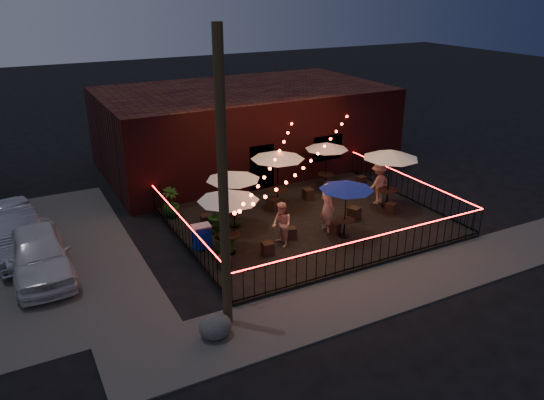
{
  "coord_description": "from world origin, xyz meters",
  "views": [
    {
      "loc": [
        -10.09,
        -14.14,
        8.75
      ],
      "look_at": [
        -1.41,
        2.36,
        1.18
      ],
      "focal_mm": 35.0,
      "sensor_mm": 36.0,
      "label": 1
    }
  ],
  "objects_px": {
    "cafe_table_3": "(278,156)",
    "boulder": "(215,327)",
    "utility_pole": "(223,189)",
    "cafe_table_1": "(233,176)",
    "cafe_table_4": "(391,155)",
    "cooler": "(202,236)",
    "cafe_table_2": "(347,186)",
    "cafe_table_5": "(327,146)",
    "cafe_table_0": "(228,197)"
  },
  "relations": [
    {
      "from": "cafe_table_5",
      "to": "cooler",
      "type": "xyz_separation_m",
      "value": [
        -7.12,
        -2.99,
        -1.52
      ]
    },
    {
      "from": "cafe_table_4",
      "to": "cafe_table_2",
      "type": "bearing_deg",
      "value": -155.07
    },
    {
      "from": "cafe_table_2",
      "to": "cafe_table_4",
      "type": "relative_size",
      "value": 0.78
    },
    {
      "from": "cafe_table_1",
      "to": "cooler",
      "type": "bearing_deg",
      "value": -148.21
    },
    {
      "from": "cafe_table_4",
      "to": "boulder",
      "type": "xyz_separation_m",
      "value": [
        -9.59,
        -4.73,
        -2.08
      ]
    },
    {
      "from": "cafe_table_0",
      "to": "cafe_table_3",
      "type": "relative_size",
      "value": 0.99
    },
    {
      "from": "cafe_table_3",
      "to": "cafe_table_4",
      "type": "xyz_separation_m",
      "value": [
        3.99,
        -2.2,
        0.06
      ]
    },
    {
      "from": "cafe_table_1",
      "to": "cafe_table_3",
      "type": "xyz_separation_m",
      "value": [
        2.41,
        1.0,
        0.17
      ]
    },
    {
      "from": "cafe_table_1",
      "to": "cafe_table_4",
      "type": "xyz_separation_m",
      "value": [
        6.4,
        -1.2,
        0.23
      ]
    },
    {
      "from": "cafe_table_2",
      "to": "cafe_table_3",
      "type": "relative_size",
      "value": 0.79
    },
    {
      "from": "cafe_table_2",
      "to": "cafe_table_1",
      "type": "bearing_deg",
      "value": 140.17
    },
    {
      "from": "cafe_table_0",
      "to": "cafe_table_4",
      "type": "bearing_deg",
      "value": 5.66
    },
    {
      "from": "cafe_table_4",
      "to": "boulder",
      "type": "relative_size",
      "value": 3.14
    },
    {
      "from": "cafe_table_2",
      "to": "boulder",
      "type": "height_order",
      "value": "cafe_table_2"
    },
    {
      "from": "cooler",
      "to": "cafe_table_3",
      "type": "bearing_deg",
      "value": 29.18
    },
    {
      "from": "cooler",
      "to": "cafe_table_2",
      "type": "bearing_deg",
      "value": -15.42
    },
    {
      "from": "cafe_table_1",
      "to": "cafe_table_4",
      "type": "distance_m",
      "value": 6.51
    },
    {
      "from": "cafe_table_3",
      "to": "cafe_table_5",
      "type": "bearing_deg",
      "value": 17.16
    },
    {
      "from": "cafe_table_0",
      "to": "cafe_table_1",
      "type": "distance_m",
      "value": 2.19
    },
    {
      "from": "cafe_table_2",
      "to": "cafe_table_3",
      "type": "xyz_separation_m",
      "value": [
        -0.8,
        3.68,
        0.24
      ]
    },
    {
      "from": "cafe_table_3",
      "to": "cafe_table_4",
      "type": "distance_m",
      "value": 4.56
    },
    {
      "from": "cafe_table_0",
      "to": "boulder",
      "type": "bearing_deg",
      "value": -118.35
    },
    {
      "from": "utility_pole",
      "to": "cooler",
      "type": "distance_m",
      "value": 5.65
    },
    {
      "from": "cafe_table_1",
      "to": "cafe_table_4",
      "type": "bearing_deg",
      "value": -10.6
    },
    {
      "from": "cafe_table_2",
      "to": "utility_pole",
      "type": "bearing_deg",
      "value": -154.41
    },
    {
      "from": "boulder",
      "to": "cafe_table_3",
      "type": "bearing_deg",
      "value": 51.07
    },
    {
      "from": "cafe_table_5",
      "to": "cafe_table_3",
      "type": "bearing_deg",
      "value": -162.84
    },
    {
      "from": "cafe_table_1",
      "to": "cafe_table_4",
      "type": "relative_size",
      "value": 0.85
    },
    {
      "from": "utility_pole",
      "to": "cafe_table_1",
      "type": "distance_m",
      "value": 6.35
    },
    {
      "from": "cafe_table_0",
      "to": "cafe_table_2",
      "type": "relative_size",
      "value": 1.25
    },
    {
      "from": "cafe_table_5",
      "to": "boulder",
      "type": "xyz_separation_m",
      "value": [
        -8.58,
        -7.85,
        -1.75
      ]
    },
    {
      "from": "cafe_table_3",
      "to": "boulder",
      "type": "xyz_separation_m",
      "value": [
        -5.6,
        -6.93,
        -2.02
      ]
    },
    {
      "from": "cafe_table_2",
      "to": "boulder",
      "type": "bearing_deg",
      "value": -153.08
    },
    {
      "from": "cafe_table_1",
      "to": "cafe_table_2",
      "type": "bearing_deg",
      "value": -39.83
    },
    {
      "from": "utility_pole",
      "to": "cafe_table_1",
      "type": "relative_size",
      "value": 3.36
    },
    {
      "from": "cafe_table_0",
      "to": "cafe_table_3",
      "type": "bearing_deg",
      "value": 40.44
    },
    {
      "from": "utility_pole",
      "to": "cafe_table_4",
      "type": "height_order",
      "value": "utility_pole"
    },
    {
      "from": "cafe_table_0",
      "to": "cafe_table_3",
      "type": "xyz_separation_m",
      "value": [
        3.44,
        2.93,
        0.12
      ]
    },
    {
      "from": "cafe_table_2",
      "to": "cafe_table_5",
      "type": "distance_m",
      "value": 5.09
    },
    {
      "from": "utility_pole",
      "to": "boulder",
      "type": "height_order",
      "value": "utility_pole"
    },
    {
      "from": "cafe_table_5",
      "to": "utility_pole",
      "type": "bearing_deg",
      "value": -137.33
    },
    {
      "from": "cafe_table_0",
      "to": "boulder",
      "type": "height_order",
      "value": "cafe_table_0"
    },
    {
      "from": "utility_pole",
      "to": "cafe_table_2",
      "type": "relative_size",
      "value": 3.64
    },
    {
      "from": "cafe_table_1",
      "to": "cooler",
      "type": "distance_m",
      "value": 2.59
    },
    {
      "from": "cafe_table_4",
      "to": "cooler",
      "type": "xyz_separation_m",
      "value": [
        -8.13,
        0.13,
        -1.84
      ]
    },
    {
      "from": "cafe_table_1",
      "to": "cafe_table_5",
      "type": "xyz_separation_m",
      "value": [
        5.39,
        1.92,
        -0.09
      ]
    },
    {
      "from": "cafe_table_4",
      "to": "cooler",
      "type": "height_order",
      "value": "cafe_table_4"
    },
    {
      "from": "cafe_table_1",
      "to": "cooler",
      "type": "relative_size",
      "value": 2.79
    },
    {
      "from": "cooler",
      "to": "boulder",
      "type": "xyz_separation_m",
      "value": [
        -1.46,
        -4.86,
        -0.23
      ]
    },
    {
      "from": "utility_pole",
      "to": "cafe_table_3",
      "type": "xyz_separation_m",
      "value": [
        5.05,
        6.48,
        -1.63
      ]
    }
  ]
}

